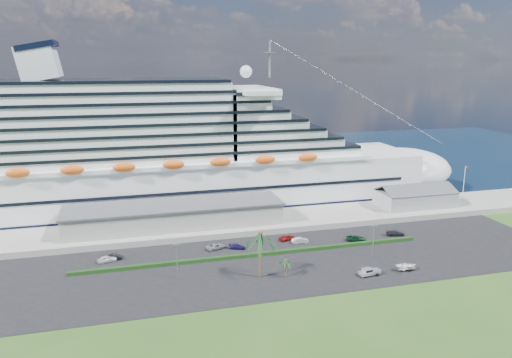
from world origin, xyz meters
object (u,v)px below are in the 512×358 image
object	(u,v)px
cruise_ship	(176,158)
parked_car_3	(237,247)
boat_trailer	(406,266)
pickup_truck	(369,272)

from	to	relation	value
cruise_ship	parked_car_3	distance (m)	46.02
cruise_ship	parked_car_3	world-z (taller)	cruise_ship
boat_trailer	cruise_ship	bearing A→B (deg)	124.61
cruise_ship	parked_car_3	bearing A→B (deg)	-76.03
pickup_truck	boat_trailer	distance (m)	9.62
parked_car_3	boat_trailer	size ratio (longest dim) A/B	0.76
cruise_ship	pickup_truck	bearing A→B (deg)	-61.61
cruise_ship	boat_trailer	world-z (taller)	cruise_ship
parked_car_3	pickup_truck	bearing A→B (deg)	-108.55
cruise_ship	boat_trailer	size ratio (longest dim) A/B	33.05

